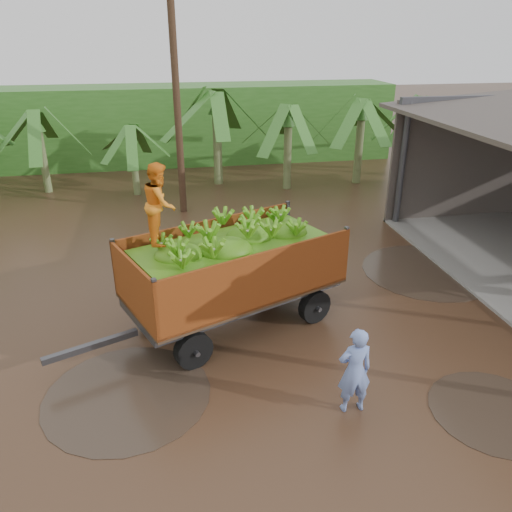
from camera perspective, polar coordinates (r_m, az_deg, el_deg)
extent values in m
plane|color=black|center=(11.03, 2.95, -8.35)|extent=(100.00, 100.00, 0.00)
cube|color=#2D661E|center=(25.35, -10.23, 14.56)|extent=(22.00, 3.00, 3.60)
cube|color=#47474C|center=(10.01, -18.30, -9.75)|extent=(1.70, 0.81, 0.12)
imported|color=orange|center=(9.88, -10.92, 5.91)|extent=(0.68, 0.84, 1.61)
imported|color=#718ACE|center=(8.65, 11.21, -12.72)|extent=(0.59, 0.39, 1.61)
cylinder|color=#47301E|center=(17.40, -9.08, 17.69)|extent=(0.24, 0.24, 8.04)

